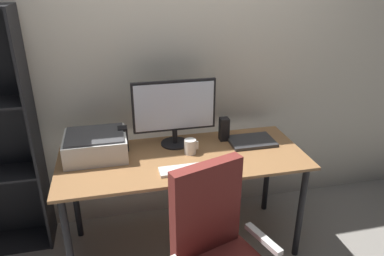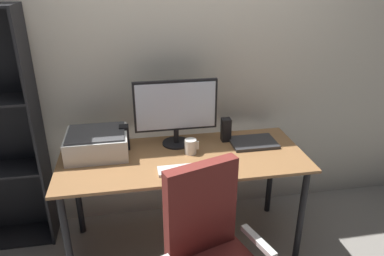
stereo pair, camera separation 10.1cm
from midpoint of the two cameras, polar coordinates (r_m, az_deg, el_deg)
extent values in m
plane|color=gray|center=(2.85, -2.32, -17.74)|extent=(12.00, 12.00, 0.00)
cube|color=beige|center=(2.70, -4.84, 11.13)|extent=(6.40, 0.10, 2.60)
cube|color=olive|center=(2.43, -2.60, -4.73)|extent=(1.64, 0.68, 0.02)
cylinder|color=black|center=(2.41, -19.99, -17.29)|extent=(0.04, 0.04, 0.72)
cylinder|color=black|center=(2.63, 15.62, -12.71)|extent=(0.04, 0.04, 0.72)
cylinder|color=black|center=(2.85, -18.92, -10.05)|extent=(0.04, 0.04, 0.72)
cylinder|color=black|center=(3.04, 10.82, -6.81)|extent=(0.04, 0.04, 0.72)
cylinder|color=black|center=(2.59, -3.81, -2.42)|extent=(0.20, 0.20, 0.01)
cylinder|color=black|center=(2.57, -3.84, -1.29)|extent=(0.04, 0.04, 0.10)
cube|color=black|center=(2.48, -3.98, 3.50)|extent=(0.58, 0.03, 0.36)
cube|color=silver|center=(2.46, -3.93, 3.38)|extent=(0.55, 0.01, 0.33)
cube|color=silver|center=(2.25, -2.77, -6.61)|extent=(0.29, 0.11, 0.02)
cube|color=black|center=(2.29, 3.29, -5.84)|extent=(0.06, 0.10, 0.03)
cylinder|color=white|center=(2.44, -1.49, -2.94)|extent=(0.08, 0.08, 0.10)
cube|color=white|center=(2.45, -0.38, -2.72)|extent=(0.02, 0.01, 0.06)
cube|color=#2D2D30|center=(2.63, 8.26, -2.08)|extent=(0.32, 0.23, 0.02)
cube|color=black|center=(2.52, -11.91, -1.66)|extent=(0.06, 0.07, 0.17)
cube|color=black|center=(2.62, 3.96, -0.18)|extent=(0.06, 0.07, 0.17)
cube|color=silver|center=(2.49, -16.02, -2.73)|extent=(0.40, 0.34, 0.15)
cube|color=#424244|center=(2.46, -16.23, -1.04)|extent=(0.37, 0.31, 0.01)
cube|color=maroon|center=(1.92, 0.68, -12.47)|extent=(0.40, 0.19, 0.52)
cube|color=silver|center=(2.03, 9.68, -16.84)|extent=(0.12, 0.26, 0.03)
cube|color=black|center=(2.68, -24.49, -1.28)|extent=(0.02, 0.28, 1.70)
cube|color=black|center=(3.18, -27.92, -15.67)|extent=(0.65, 0.26, 0.02)
camera|label=1|loc=(0.05, -91.25, -0.55)|focal=33.89mm
camera|label=2|loc=(0.05, 88.75, 0.55)|focal=33.89mm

